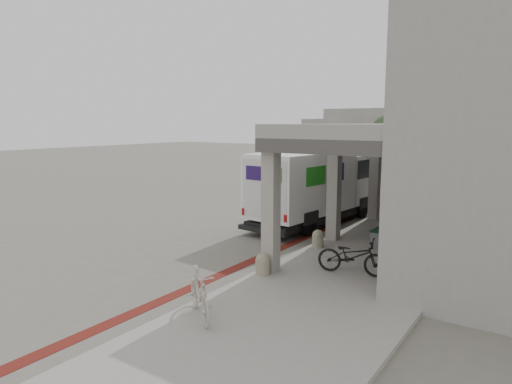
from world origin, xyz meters
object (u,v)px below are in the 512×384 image
Objects in this scene: bicycle_cream at (200,294)px; bench at (384,230)px; utility_cabinet at (433,227)px; bicycle_black at (352,256)px; fedex_truck at (314,185)px.

bench is at bearing 30.01° from bicycle_cream.
bicycle_cream is (-2.50, -8.93, 0.00)m from utility_cabinet.
utility_cabinet reaches higher than bicycle_black.
bicycle_cream is at bearing -96.11° from bench.
bench is 4.11m from bicycle_black.
bench is 1.00× the size of bicycle_black.
bicycle_cream reaches higher than utility_cabinet.
utility_cabinet is 4.74m from bicycle_black.
bicycle_black is (-0.96, -4.64, -0.02)m from utility_cabinet.
bench is at bearing -154.15° from utility_cabinet.
bicycle_black is at bearing 17.35° from bicycle_cream.
utility_cabinet is 9.27m from bicycle_cream.
fedex_truck is at bearing 160.08° from bench.
bicycle_black is at bearing -97.00° from utility_cabinet.
utility_cabinet is at bearing -21.46° from bicycle_black.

